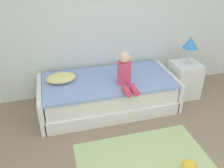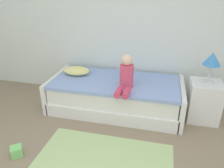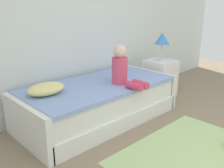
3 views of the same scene
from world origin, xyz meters
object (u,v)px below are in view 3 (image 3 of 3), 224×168
Objects in this scene: bed at (99,102)px; nightstand at (160,78)px; table_lamp at (162,40)px; pillow at (46,89)px; child_figure at (122,69)px.

bed is 1.35m from nightstand.
table_lamp is (1.35, 0.01, 0.69)m from bed.
pillow is at bearing 171.82° from bed.
nightstand is at bearing 0.00° from table_lamp.
nightstand is 1.33× the size of table_lamp.
bed is at bearing -179.73° from table_lamp.
pillow is (-0.70, 0.10, 0.32)m from bed.
child_figure is at bearing -48.45° from bed.
table_lamp is (0.00, 0.00, 0.64)m from nightstand.
nightstand is 2.07m from pillow.
pillow reaches higher than bed.
nightstand is at bearing 0.27° from bed.
child_figure is (0.20, -0.23, 0.46)m from bed.
nightstand is 1.18× the size of child_figure.
bed is 0.55m from child_figure.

